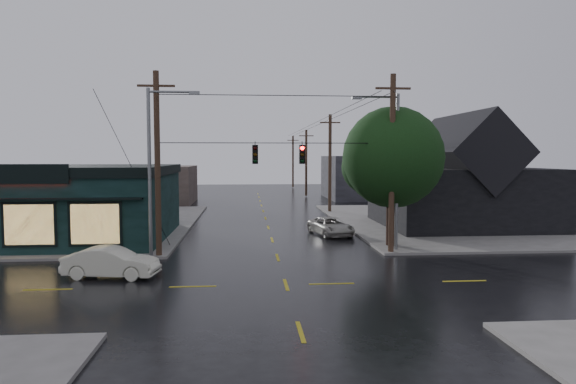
{
  "coord_description": "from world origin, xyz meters",
  "views": [
    {
      "loc": [
        -1.69,
        -21.85,
        5.57
      ],
      "look_at": [
        0.4,
        3.82,
        3.77
      ],
      "focal_mm": 32.0,
      "sensor_mm": 36.0,
      "label": 1
    }
  ],
  "objects": [
    {
      "name": "utility_pole_ne",
      "position": [
        6.5,
        6.5,
        0.0
      ],
      "size": [
        2.0,
        0.32,
        10.15
      ],
      "primitive_type": null,
      "color": "black",
      "rests_on": "ground"
    },
    {
      "name": "utility_pole_far_c",
      "position": [
        6.5,
        68.0,
        0.0
      ],
      "size": [
        2.0,
        0.32,
        9.15
      ],
      "primitive_type": null,
      "color": "black",
      "rests_on": "ground"
    },
    {
      "name": "corner_tree",
      "position": [
        7.15,
        8.58,
        5.48
      ],
      "size": [
        6.12,
        6.12,
        8.42
      ],
      "color": "black",
      "rests_on": "ground"
    },
    {
      "name": "utility_pole_far_b",
      "position": [
        6.5,
        48.0,
        0.0
      ],
      "size": [
        2.0,
        0.32,
        9.15
      ],
      "primitive_type": null,
      "color": "black",
      "rests_on": "ground"
    },
    {
      "name": "suv_silver",
      "position": [
        4.25,
        13.72,
        0.63
      ],
      "size": [
        3.12,
        4.9,
        1.26
      ],
      "primitive_type": "imported",
      "rotation": [
        0.0,
        0.0,
        0.25
      ],
      "color": "#A29D95",
      "rests_on": "ground"
    },
    {
      "name": "sidewalk_nw",
      "position": [
        -20.0,
        20.0,
        0.07
      ],
      "size": [
        28.0,
        28.0,
        0.15
      ],
      "primitive_type": "cube",
      "color": "#63615D",
      "rests_on": "ground"
    },
    {
      "name": "sedan_cream",
      "position": [
        -7.9,
        1.96,
        0.7
      ],
      "size": [
        4.46,
        2.15,
        1.41
      ],
      "primitive_type": "imported",
      "rotation": [
        0.0,
        0.0,
        1.41
      ],
      "color": "beige",
      "rests_on": "ground"
    },
    {
      "name": "bg_building_east",
      "position": [
        16.0,
        45.0,
        2.8
      ],
      "size": [
        14.0,
        12.0,
        5.6
      ],
      "primitive_type": "cube",
      "color": "#232227",
      "rests_on": "ground"
    },
    {
      "name": "bg_building_west",
      "position": [
        -14.0,
        40.0,
        2.2
      ],
      "size": [
        12.0,
        10.0,
        4.4
      ],
      "primitive_type": "cube",
      "color": "#3E332D",
      "rests_on": "ground"
    },
    {
      "name": "pizza_shop",
      "position": [
        -15.0,
        12.94,
        2.56
      ],
      "size": [
        16.3,
        12.34,
        4.9
      ],
      "color": "black",
      "rests_on": "ground"
    },
    {
      "name": "ne_building",
      "position": [
        15.0,
        17.0,
        4.47
      ],
      "size": [
        12.6,
        11.6,
        8.75
      ],
      "color": "black",
      "rests_on": "ground"
    },
    {
      "name": "streetlight_ne",
      "position": [
        7.0,
        7.2,
        0.0
      ],
      "size": [
        5.4,
        0.3,
        9.15
      ],
      "primitive_type": null,
      "color": "slate",
      "rests_on": "ground"
    },
    {
      "name": "utility_pole_far_a",
      "position": [
        6.5,
        28.0,
        0.0
      ],
      "size": [
        2.0,
        0.32,
        9.65
      ],
      "primitive_type": null,
      "color": "black",
      "rests_on": "ground"
    },
    {
      "name": "streetlight_nw",
      "position": [
        -6.8,
        5.8,
        0.0
      ],
      "size": [
        5.4,
        0.3,
        9.15
      ],
      "primitive_type": null,
      "color": "slate",
      "rests_on": "ground"
    },
    {
      "name": "span_signal_assembly",
      "position": [
        0.1,
        6.5,
        5.7
      ],
      "size": [
        13.0,
        0.48,
        1.23
      ],
      "color": "black",
      "rests_on": "ground"
    },
    {
      "name": "ground_plane",
      "position": [
        0.0,
        0.0,
        0.0
      ],
      "size": [
        160.0,
        160.0,
        0.0
      ],
      "primitive_type": "plane",
      "color": "black"
    },
    {
      "name": "sidewalk_ne",
      "position": [
        20.0,
        20.0,
        0.07
      ],
      "size": [
        28.0,
        28.0,
        0.15
      ],
      "primitive_type": "cube",
      "color": "#63615D",
      "rests_on": "ground"
    },
    {
      "name": "utility_pole_nw",
      "position": [
        -6.5,
        6.5,
        0.0
      ],
      "size": [
        2.0,
        0.32,
        10.15
      ],
      "primitive_type": null,
      "color": "black",
      "rests_on": "ground"
    }
  ]
}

